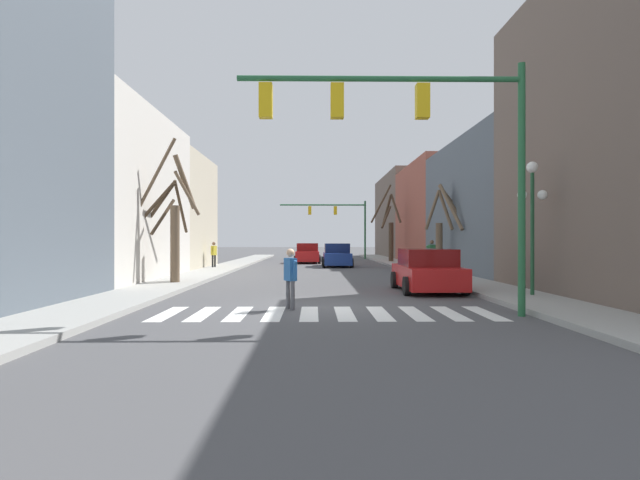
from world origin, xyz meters
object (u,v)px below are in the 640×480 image
object	(u,v)px
traffic_signal_near	(416,127)
street_tree_right_mid	(390,229)
traffic_signal_far	(338,216)
street_tree_right_far	(169,231)
pedestrian_waiting_at_curb	(290,274)
street_tree_left_far	(176,225)
street_lamp_right_corner	(532,200)
car_driving_away_lane	(337,256)
street_tree_right_near	(444,226)
pedestrian_on_left_sidewalk	(432,252)
car_parked_left_near	(308,254)
pedestrian_on_right_sidewalk	(214,252)
car_at_intersection	(427,271)

from	to	relation	value
traffic_signal_near	street_tree_right_mid	size ratio (longest dim) A/B	1.13
traffic_signal_far	street_tree_right_far	distance (m)	29.75
pedestrian_waiting_at_curb	street_tree_left_far	distance (m)	8.85
pedestrian_waiting_at_curb	street_lamp_right_corner	bearing A→B (deg)	76.98
car_driving_away_lane	street_tree_right_near	world-z (taller)	street_tree_right_near
pedestrian_waiting_at_curb	pedestrian_on_left_sidewalk	xyz separation A→B (m)	(7.65, 16.04, 0.20)
car_parked_left_near	street_tree_left_far	bearing A→B (deg)	-14.32
traffic_signal_far	street_tree_right_far	xyz separation A→B (m)	(-8.58, -28.42, -2.03)
pedestrian_on_right_sidewalk	street_tree_right_near	world-z (taller)	street_tree_right_near
car_at_intersection	street_tree_left_far	distance (m)	10.28
car_driving_away_lane	street_tree_right_mid	bearing A→B (deg)	-41.03
car_at_intersection	pedestrian_on_right_sidewalk	xyz separation A→B (m)	(-10.52, 13.76, 0.37)
pedestrian_waiting_at_curb	pedestrian_on_right_sidewalk	size ratio (longest dim) A/B	1.02
pedestrian_on_left_sidewalk	street_tree_left_far	xyz separation A→B (m)	(-12.70, -8.94, 1.33)
car_driving_away_lane	pedestrian_on_left_sidewalk	size ratio (longest dim) A/B	2.77
traffic_signal_far	car_at_intersection	bearing A→B (deg)	-86.92
car_parked_left_near	street_tree_right_near	bearing A→B (deg)	28.65
street_lamp_right_corner	pedestrian_waiting_at_curb	bearing A→B (deg)	-164.05
street_tree_right_near	pedestrian_on_right_sidewalk	bearing A→B (deg)	159.97
car_at_intersection	street_tree_right_far	size ratio (longest dim) A/B	0.99
pedestrian_waiting_at_curb	pedestrian_on_right_sidewalk	world-z (taller)	pedestrian_on_right_sidewalk
car_driving_away_lane	pedestrian_on_right_sidewalk	bearing A→B (deg)	113.19
pedestrian_waiting_at_curb	street_tree_left_far	bearing A→B (deg)	-173.56
traffic_signal_near	car_driving_away_lane	xyz separation A→B (m)	(-0.86, 23.12, -3.87)
pedestrian_on_left_sidewalk	street_tree_right_mid	xyz separation A→B (m)	(-0.83, 11.03, 1.65)
traffic_signal_far	car_parked_left_near	bearing A→B (deg)	-108.84
pedestrian_on_left_sidewalk	street_tree_right_mid	world-z (taller)	street_tree_right_mid
traffic_signal_near	traffic_signal_far	size ratio (longest dim) A/B	0.83
car_driving_away_lane	car_at_intersection	distance (m)	17.38
car_parked_left_near	pedestrian_on_right_sidewalk	xyz separation A→B (m)	(-5.87, -8.98, 0.34)
pedestrian_on_right_sidewalk	street_lamp_right_corner	bearing A→B (deg)	-120.00
car_at_intersection	pedestrian_waiting_at_curb	size ratio (longest dim) A/B	2.57
car_at_intersection	street_tree_right_near	size ratio (longest dim) A/B	0.88
traffic_signal_far	car_driving_away_lane	world-z (taller)	traffic_signal_far
car_parked_left_near	street_tree_right_mid	size ratio (longest dim) A/B	0.72
car_at_intersection	street_tree_left_far	size ratio (longest dim) A/B	0.71
street_tree_right_near	street_tree_right_far	size ratio (longest dim) A/B	1.13
street_lamp_right_corner	pedestrian_on_left_sidewalk	bearing A→B (deg)	89.47
car_driving_away_lane	street_tree_left_far	xyz separation A→B (m)	(-7.33, -14.75, 1.73)
street_tree_left_far	car_at_intersection	bearing A→B (deg)	-13.99
pedestrian_waiting_at_curb	street_tree_left_far	xyz separation A→B (m)	(-5.05, 7.11, 1.53)
traffic_signal_near	car_parked_left_near	bearing A→B (deg)	95.98
street_tree_right_far	street_tree_right_mid	size ratio (longest dim) A/B	0.68
street_tree_right_mid	traffic_signal_far	bearing A→B (deg)	112.54
traffic_signal_far	street_tree_right_near	world-z (taller)	traffic_signal_far
street_tree_left_far	pedestrian_on_right_sidewalk	bearing A→B (deg)	93.52
car_driving_away_lane	street_tree_right_far	distance (m)	16.25
pedestrian_on_right_sidewalk	street_tree_right_far	bearing A→B (deg)	-157.83
street_tree_right_near	pedestrian_waiting_at_curb	bearing A→B (deg)	-119.73
car_parked_left_near	car_driving_away_lane	xyz separation A→B (m)	(2.15, -5.55, 0.01)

